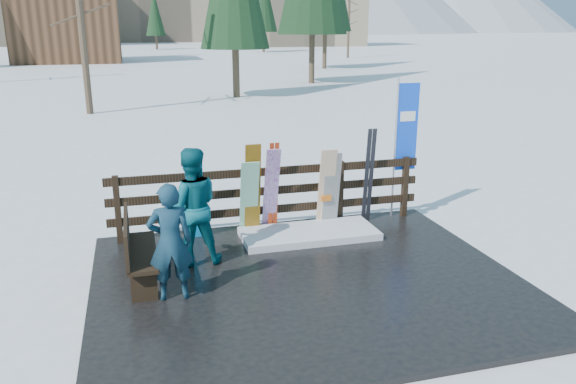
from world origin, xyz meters
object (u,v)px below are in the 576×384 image
object	(u,v)px
snowboard_0	(195,200)
person_back	(191,207)
person_front	(170,242)
snowboard_2	(253,190)
snowboard_3	(271,190)
snowboard_5	(326,189)
snowboard_1	(249,198)
snowboard_4	(331,190)
bench	(136,248)
rental_flag	(404,132)

from	to	relation	value
snowboard_0	person_back	bearing A→B (deg)	-98.79
person_back	person_front	bearing A→B (deg)	71.53
snowboard_2	snowboard_3	size ratio (longest dim) A/B	1.02
snowboard_3	snowboard_5	size ratio (longest dim) A/B	1.09
snowboard_1	snowboard_4	world-z (taller)	snowboard_4
snowboard_0	snowboard_5	distance (m)	2.31
bench	rental_flag	distance (m)	5.28
snowboard_2	snowboard_5	distance (m)	1.33
rental_flag	person_back	world-z (taller)	rental_flag
snowboard_5	person_back	distance (m)	2.63
snowboard_0	snowboard_3	xyz separation A→B (m)	(1.31, -0.00, 0.06)
snowboard_5	rental_flag	xyz separation A→B (m)	(1.59, 0.27, 0.88)
snowboard_1	snowboard_5	distance (m)	1.39
bench	snowboard_5	world-z (taller)	snowboard_5
snowboard_3	bench	bearing A→B (deg)	-147.97
snowboard_3	snowboard_4	bearing A→B (deg)	0.00
snowboard_3	person_front	size ratio (longest dim) A/B	1.01
bench	person_back	distance (m)	1.05
snowboard_2	snowboard_0	bearing A→B (deg)	180.00
snowboard_3	snowboard_2	bearing A→B (deg)	180.00
snowboard_0	rental_flag	size ratio (longest dim) A/B	0.56
snowboard_4	snowboard_0	bearing A→B (deg)	180.00
bench	person_front	world-z (taller)	person_front
person_back	snowboard_1	bearing A→B (deg)	-137.86
snowboard_1	snowboard_2	distance (m)	0.15
rental_flag	bench	bearing A→B (deg)	-160.77
bench	snowboard_2	bearing A→B (deg)	36.06
bench	snowboard_4	distance (m)	3.68
snowboard_3	person_back	size ratio (longest dim) A/B	0.89
bench	person_front	xyz separation A→B (m)	(0.44, -0.62, 0.28)
snowboard_4	person_back	xyz separation A→B (m)	(-2.55, -0.93, 0.21)
snowboard_1	snowboard_4	size ratio (longest dim) A/B	0.99
snowboard_1	snowboard_5	bearing A→B (deg)	-0.00
bench	snowboard_5	bearing A→B (deg)	23.50
bench	snowboard_1	size ratio (longest dim) A/B	1.09
snowboard_2	snowboard_4	size ratio (longest dim) A/B	1.17
bench	rental_flag	bearing A→B (deg)	19.23
snowboard_5	person_front	size ratio (longest dim) A/B	0.92
snowboard_2	person_front	world-z (taller)	snowboard_2
bench	snowboard_3	size ratio (longest dim) A/B	0.94
snowboard_1	snowboard_2	xyz separation A→B (m)	(0.06, 0.00, 0.14)
person_front	snowboard_4	bearing A→B (deg)	-142.43
snowboard_0	snowboard_1	world-z (taller)	snowboard_0
bench	snowboard_3	bearing A→B (deg)	32.03
person_back	snowboard_4	bearing A→B (deg)	-158.94
snowboard_0	person_back	size ratio (longest dim) A/B	0.81
snowboard_3	person_back	bearing A→B (deg)	-147.31
snowboard_0	snowboard_3	bearing A→B (deg)	-0.00
snowboard_2	snowboard_4	bearing A→B (deg)	-0.00
snowboard_2	person_back	world-z (taller)	person_back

